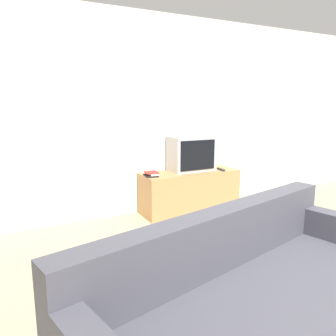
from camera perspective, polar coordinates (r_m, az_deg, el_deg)
wall_back at (r=4.46m, az=-1.34°, el=9.10°), size 9.00×0.06×2.60m
tv_stand at (r=4.51m, az=3.80°, el=-4.08°), size 1.35×0.47×0.55m
television at (r=4.48m, az=4.07°, el=2.55°), size 0.60×0.35×0.48m
couch at (r=2.04m, az=15.66°, el=-24.00°), size 2.25×1.34×0.84m
book_stack at (r=4.15m, az=-2.89°, el=-1.07°), size 0.17×0.21×0.06m
remote_on_stand at (r=4.59m, az=9.22°, el=-0.23°), size 0.07×0.19×0.02m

